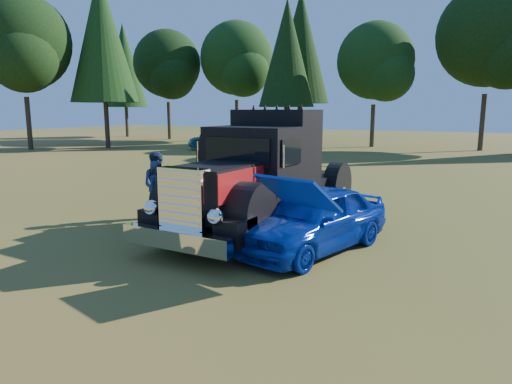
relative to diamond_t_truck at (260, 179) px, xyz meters
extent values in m
plane|color=#344F17|center=(-0.88, -2.06, -1.28)|extent=(120.00, 120.00, 0.00)
cylinder|color=#2D2116|center=(-32.88, 27.94, 0.88)|extent=(0.36, 0.36, 4.32)
cone|color=black|center=(-32.88, 27.94, 6.52)|extent=(4.80, 4.80, 9.00)
cylinder|color=#2D2116|center=(-25.88, 26.94, 0.61)|extent=(0.36, 0.36, 3.78)
sphere|color=black|center=(-25.88, 26.94, 6.28)|extent=(6.72, 6.72, 6.72)
sphere|color=black|center=(-24.62, 26.10, 5.02)|extent=(4.62, 4.62, 4.62)
cylinder|color=#2D2116|center=(-18.88, 28.94, 0.70)|extent=(0.36, 0.36, 3.96)
sphere|color=black|center=(-18.88, 28.94, 6.64)|extent=(7.04, 7.04, 7.04)
sphere|color=black|center=(-17.56, 28.06, 5.32)|extent=(4.84, 4.84, 4.84)
cylinder|color=#2D2116|center=(-11.88, 28.44, 1.06)|extent=(0.36, 0.36, 4.68)
cone|color=black|center=(-11.88, 28.44, 7.17)|extent=(5.20, 5.20, 9.75)
cylinder|color=#2D2116|center=(-4.88, 27.44, 0.43)|extent=(0.36, 0.36, 3.42)
sphere|color=black|center=(-4.88, 27.44, 5.56)|extent=(6.08, 6.08, 6.08)
sphere|color=black|center=(-3.74, 26.68, 4.42)|extent=(4.18, 4.18, 4.18)
cylinder|color=#2D2116|center=(3.12, 27.94, 0.79)|extent=(0.36, 0.36, 4.14)
sphere|color=black|center=(3.12, 27.94, 7.00)|extent=(7.36, 7.36, 7.36)
sphere|color=black|center=(4.50, 27.02, 5.62)|extent=(5.06, 5.06, 5.06)
cylinder|color=#2D2116|center=(-22.88, 15.94, 1.06)|extent=(0.36, 0.36, 4.68)
cone|color=black|center=(-22.88, 15.94, 7.17)|extent=(5.20, 5.20, 9.75)
cylinder|color=#2D2116|center=(-26.88, 11.94, 0.70)|extent=(0.36, 0.36, 3.96)
sphere|color=black|center=(-26.88, 11.94, 6.64)|extent=(7.04, 7.04, 7.04)
sphere|color=black|center=(-25.56, 11.06, 5.32)|extent=(4.84, 4.84, 4.84)
cylinder|color=#2D2116|center=(-11.83, 25.63, 0.84)|extent=(0.36, 0.36, 4.23)
cone|color=black|center=(-11.83, 25.63, 6.36)|extent=(4.70, 4.70, 8.81)
cylinder|color=black|center=(-1.04, -2.08, -0.73)|extent=(0.32, 1.10, 1.10)
cylinder|color=black|center=(1.06, -2.08, -0.73)|extent=(0.32, 1.10, 1.10)
cylinder|color=black|center=(-1.04, 2.72, -0.73)|extent=(0.32, 1.10, 1.10)
cylinder|color=black|center=(1.06, 2.72, -0.73)|extent=(0.32, 1.10, 1.10)
cylinder|color=black|center=(-0.71, 2.72, -0.73)|extent=(0.32, 1.10, 1.10)
cylinder|color=black|center=(0.73, 2.72, -0.73)|extent=(0.32, 1.10, 1.10)
cube|color=black|center=(0.01, 0.52, -0.66)|extent=(1.60, 6.40, 0.28)
cube|color=white|center=(0.01, -3.33, -0.73)|extent=(2.50, 0.22, 0.36)
cube|color=white|center=(0.01, -3.03, -0.03)|extent=(1.05, 0.30, 1.30)
cube|color=black|center=(0.01, -1.98, 0.02)|extent=(1.35, 1.80, 1.10)
cube|color=maroon|center=(-0.68, -1.98, 0.22)|extent=(0.02, 1.80, 0.60)
cube|color=maroon|center=(0.70, -1.98, 0.22)|extent=(0.02, 1.80, 0.60)
cylinder|color=black|center=(-0.94, -2.08, -0.33)|extent=(0.55, 1.24, 1.24)
cylinder|color=black|center=(0.96, -2.08, -0.33)|extent=(0.55, 1.24, 1.24)
sphere|color=white|center=(-0.77, -3.10, -0.23)|extent=(0.32, 0.32, 0.32)
sphere|color=white|center=(0.79, -3.10, -0.23)|extent=(0.32, 0.32, 0.32)
cube|color=black|center=(0.01, -0.43, 0.27)|extent=(2.05, 1.30, 2.10)
cube|color=black|center=(0.01, -1.10, 0.77)|extent=(1.70, 0.05, 0.65)
cube|color=black|center=(0.01, 0.87, 0.47)|extent=(2.05, 1.30, 2.50)
cube|color=black|center=(0.01, 2.52, -0.33)|extent=(2.00, 2.00, 0.35)
cube|color=black|center=(-1.57, 0.18, 0.17)|extent=(1.10, 0.14, 1.50)
cube|color=maroon|center=(-1.57, 0.23, 0.02)|extent=(0.85, 0.08, 0.75)
imported|color=#0733A0|center=(1.85, -0.98, -0.59)|extent=(2.51, 4.32, 1.38)
cube|color=#0733A0|center=(2.24, -2.63, 0.27)|extent=(1.48, 1.20, 0.67)
imported|color=navy|center=(-2.22, -1.28, -0.41)|extent=(0.45, 0.66, 1.73)
imported|color=#1F274A|center=(-2.95, -0.45, -0.35)|extent=(1.15, 1.12, 1.87)
imported|color=#092F39|center=(-14.49, 19.10, -0.58)|extent=(3.97, 4.12, 1.40)
camera|label=1|loc=(5.51, -9.84, 1.71)|focal=32.00mm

